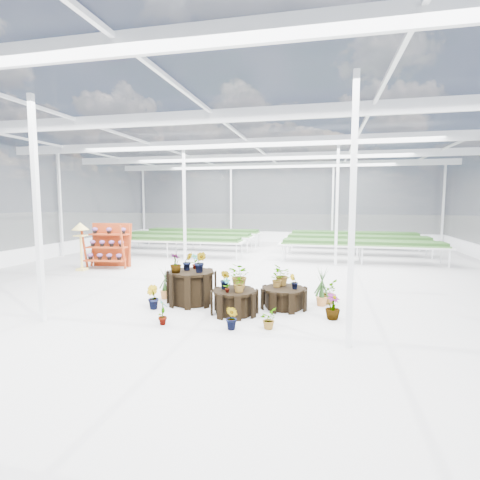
% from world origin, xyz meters
% --- Properties ---
extents(ground_plane, '(24.00, 24.00, 0.00)m').
position_xyz_m(ground_plane, '(0.00, 0.00, 0.00)').
color(ground_plane, gray).
rests_on(ground_plane, ground).
extents(greenhouse_shell, '(18.00, 24.00, 4.50)m').
position_xyz_m(greenhouse_shell, '(0.00, 0.00, 2.25)').
color(greenhouse_shell, white).
rests_on(greenhouse_shell, ground).
extents(steel_frame, '(18.00, 24.00, 4.50)m').
position_xyz_m(steel_frame, '(0.00, 0.00, 2.25)').
color(steel_frame, silver).
rests_on(steel_frame, ground).
extents(nursery_benches, '(16.00, 7.00, 0.84)m').
position_xyz_m(nursery_benches, '(0.00, 7.20, 0.42)').
color(nursery_benches, silver).
rests_on(nursery_benches, ground).
extents(plinth_tall, '(1.34, 1.34, 0.78)m').
position_xyz_m(plinth_tall, '(-0.50, -2.05, 0.39)').
color(plinth_tall, black).
rests_on(plinth_tall, ground).
extents(plinth_mid, '(1.29, 1.29, 0.53)m').
position_xyz_m(plinth_mid, '(0.70, -2.65, 0.26)').
color(plinth_mid, black).
rests_on(plinth_mid, ground).
extents(plinth_low, '(1.34, 1.34, 0.47)m').
position_xyz_m(plinth_low, '(1.70, -1.95, 0.23)').
color(plinth_low, black).
rests_on(plinth_low, ground).
extents(shelf_rack, '(1.61, 0.98, 1.63)m').
position_xyz_m(shelf_rack, '(-5.15, 1.79, 0.81)').
color(shelf_rack, '#943112').
rests_on(shelf_rack, ground).
extents(bird_table, '(0.53, 0.53, 1.70)m').
position_xyz_m(bird_table, '(-5.76, 1.12, 0.85)').
color(bird_table, '#D9C15F').
rests_on(bird_table, ground).
extents(nursery_plants, '(4.48, 3.10, 1.28)m').
position_xyz_m(nursery_plants, '(0.96, -2.01, 0.51)').
color(nursery_plants, '#1F3E18').
rests_on(nursery_plants, ground).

